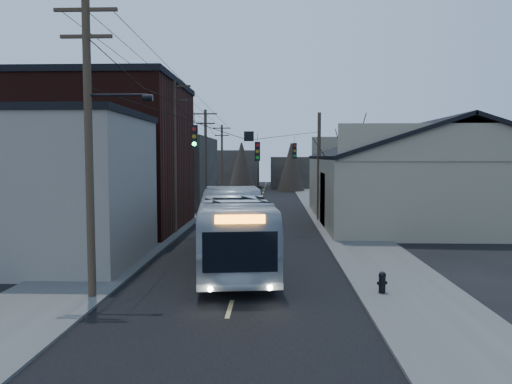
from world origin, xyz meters
TOP-DOWN VIEW (x-y plane):
  - ground at (0.00, 0.00)m, footprint 160.00×160.00m
  - road_surface at (0.00, 30.00)m, footprint 9.00×110.00m
  - sidewalk_left at (-6.50, 30.00)m, footprint 4.00×110.00m
  - sidewalk_right at (6.50, 30.00)m, footprint 4.00×110.00m
  - building_clapboard at (-9.00, 9.00)m, footprint 8.00×8.00m
  - building_brick at (-10.00, 20.00)m, footprint 10.00×12.00m
  - building_left_far at (-9.50, 36.00)m, footprint 9.00×14.00m
  - warehouse at (13.00, 25.00)m, footprint 16.16×20.60m
  - building_far_left at (-6.00, 65.00)m, footprint 10.00×12.00m
  - building_far_right at (7.00, 70.00)m, footprint 12.00×14.00m
  - bare_tree at (6.50, 20.00)m, footprint 0.40×0.40m
  - utility_lines at (-3.11, 24.14)m, footprint 11.24×45.28m
  - bus at (-0.43, 8.79)m, footprint 4.47×13.01m
  - parked_car at (-3.01, 37.82)m, footprint 1.75×3.98m
  - fire_hydrant at (5.42, 3.79)m, footprint 0.38×0.27m

SIDE VIEW (x-z plane):
  - ground at x=0.00m, z-range 0.00..0.00m
  - road_surface at x=0.00m, z-range 0.00..0.02m
  - sidewalk_left at x=-6.50m, z-range 0.00..0.12m
  - sidewalk_right at x=6.50m, z-range 0.00..0.12m
  - fire_hydrant at x=5.42m, z-range 0.15..0.93m
  - parked_car at x=-3.01m, z-range 0.00..1.27m
  - bus at x=-0.43m, z-range 0.00..3.55m
  - building_far_right at x=7.00m, z-range 0.00..5.00m
  - warehouse at x=13.00m, z-range -1.17..6.56m
  - building_far_left at x=-6.00m, z-range 0.00..6.00m
  - building_clapboard at x=-9.00m, z-range 0.00..7.00m
  - building_left_far at x=-9.50m, z-range 0.00..7.00m
  - bare_tree at x=6.50m, z-range 0.00..7.20m
  - utility_lines at x=-3.11m, z-range -0.30..10.20m
  - building_brick at x=-10.00m, z-range 0.00..10.00m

